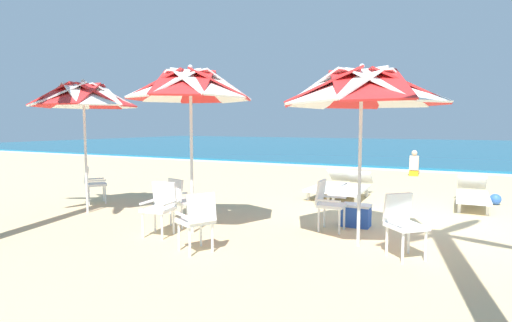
{
  "coord_description": "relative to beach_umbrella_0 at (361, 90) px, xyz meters",
  "views": [
    {
      "loc": [
        0.68,
        -7.97,
        1.8
      ],
      "look_at": [
        -3.43,
        0.13,
        1.0
      ],
      "focal_mm": 28.56,
      "sensor_mm": 36.0,
      "label": 1
    }
  ],
  "objects": [
    {
      "name": "ground_plane",
      "position": [
        0.65,
        1.99,
        -2.31
      ],
      "size": [
        80.0,
        80.0,
        0.0
      ],
      "primitive_type": "plane",
      "color": "#D3B784"
    },
    {
      "name": "sea",
      "position": [
        0.65,
        29.49,
        -2.26
      ],
      "size": [
        80.0,
        36.0,
        0.1
      ],
      "primitive_type": "cube",
      "color": "#19607F",
      "rests_on": "ground"
    },
    {
      "name": "surf_foam",
      "position": [
        0.65,
        11.19,
        -2.31
      ],
      "size": [
        80.0,
        0.7,
        0.01
      ],
      "primitive_type": "cube",
      "color": "white",
      "rests_on": "ground"
    },
    {
      "name": "beach_umbrella_0",
      "position": [
        0.0,
        0.0,
        0.0
      ],
      "size": [
        2.42,
        2.42,
        2.68
      ],
      "color": "silver",
      "rests_on": "ground"
    },
    {
      "name": "plastic_chair_0",
      "position": [
        -0.68,
        0.7,
        -1.82
      ],
      "size": [
        0.48,
        0.45,
        0.87
      ],
      "color": "white",
      "rests_on": "ground"
    },
    {
      "name": "plastic_chair_1",
      "position": [
        0.65,
        -0.22,
        -1.82
      ],
      "size": [
        0.63,
        0.63,
        0.87
      ],
      "color": "white",
      "rests_on": "ground"
    },
    {
      "name": "beach_umbrella_1",
      "position": [
        -2.66,
        -0.49,
        0.1
      ],
      "size": [
        2.08,
        2.08,
        2.78
      ],
      "color": "silver",
      "rests_on": "ground"
    },
    {
      "name": "plastic_chair_2",
      "position": [
        -3.04,
        -0.84,
        -1.82
      ],
      "size": [
        0.5,
        0.52,
        0.87
      ],
      "color": "white",
      "rests_on": "ground"
    },
    {
      "name": "plastic_chair_3",
      "position": [
        -3.09,
        -0.23,
        -1.82
      ],
      "size": [
        0.55,
        0.58,
        0.87
      ],
      "color": "white",
      "rests_on": "ground"
    },
    {
      "name": "plastic_chair_4",
      "position": [
        -1.96,
        -1.33,
        -1.82
      ],
      "size": [
        0.61,
        0.6,
        0.87
      ],
      "color": "white",
      "rests_on": "ground"
    },
    {
      "name": "beach_umbrella_2",
      "position": [
        -5.52,
        -0.18,
        0.05
      ],
      "size": [
        2.09,
        2.09,
        2.73
      ],
      "color": "silver",
      "rests_on": "ground"
    },
    {
      "name": "plastic_chair_5",
      "position": [
        -6.21,
        0.57,
        -1.82
      ],
      "size": [
        0.62,
        0.63,
        0.87
      ],
      "color": "white",
      "rests_on": "ground"
    },
    {
      "name": "sun_lounger_0",
      "position": [
        1.58,
        4.12,
        -2.03
      ],
      "size": [
        0.65,
        2.15,
        0.62
      ],
      "color": "white",
      "rests_on": "ground"
    },
    {
      "name": "sun_lounger_1",
      "position": [
        -1.03,
        3.92,
        -2.03
      ],
      "size": [
        0.67,
        2.16,
        0.62
      ],
      "color": "white",
      "rests_on": "ground"
    },
    {
      "name": "sun_lounger_2",
      "position": [
        -1.65,
        4.05,
        -2.03
      ],
      "size": [
        0.71,
        2.17,
        0.62
      ],
      "color": "white",
      "rests_on": "ground"
    },
    {
      "name": "cooler_box",
      "position": [
        -0.31,
        1.19,
        -2.11
      ],
      "size": [
        0.5,
        0.34,
        0.4
      ],
      "color": "blue",
      "rests_on": "ground"
    },
    {
      "name": "beach_ball",
      "position": [
        2.05,
        4.61,
        -2.19
      ],
      "size": [
        0.25,
        0.25,
        0.25
      ],
      "primitive_type": "sphere",
      "color": "blue",
      "rests_on": "ground"
    },
    {
      "name": "beachgoer_seated",
      "position": [
        -0.17,
        9.55,
        -2.02
      ],
      "size": [
        0.3,
        0.93,
        0.92
      ],
      "color": "yellow",
      "rests_on": "ground"
    }
  ]
}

